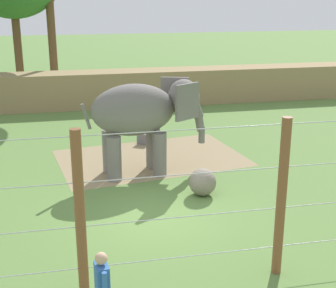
# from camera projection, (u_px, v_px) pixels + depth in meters

# --- Properties ---
(ground_plane) EXTENTS (120.00, 120.00, 0.00)m
(ground_plane) POSITION_uv_depth(u_px,v_px,m) (154.00, 214.00, 13.54)
(ground_plane) COLOR #5B7F3D
(dirt_patch) EXTENTS (7.22, 5.24, 0.01)m
(dirt_patch) POSITION_uv_depth(u_px,v_px,m) (151.00, 158.00, 18.10)
(dirt_patch) COLOR #937F5B
(dirt_patch) RESTS_ON ground
(embankment_wall) EXTENTS (36.00, 1.80, 1.86)m
(embankment_wall) POSITION_uv_depth(u_px,v_px,m) (107.00, 89.00, 26.07)
(embankment_wall) COLOR #997F56
(embankment_wall) RESTS_ON ground
(elephant) EXTENTS (4.22, 1.87, 3.13)m
(elephant) POSITION_uv_depth(u_px,v_px,m) (143.00, 113.00, 16.04)
(elephant) COLOR slate
(elephant) RESTS_ON ground
(enrichment_ball) EXTENTS (0.83, 0.83, 0.83)m
(enrichment_ball) POSITION_uv_depth(u_px,v_px,m) (203.00, 182.00, 14.71)
(enrichment_ball) COLOR gray
(enrichment_ball) RESTS_ON ground
(cable_fence) EXTENTS (12.64, 0.21, 3.52)m
(cable_fence) POSITION_uv_depth(u_px,v_px,m) (185.00, 207.00, 9.82)
(cable_fence) COLOR brown
(cable_fence) RESTS_ON ground
(feed_trough) EXTENTS (1.15, 1.46, 0.44)m
(feed_trough) POSITION_uv_depth(u_px,v_px,m) (149.00, 135.00, 20.19)
(feed_trough) COLOR slate
(feed_trough) RESTS_ON ground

